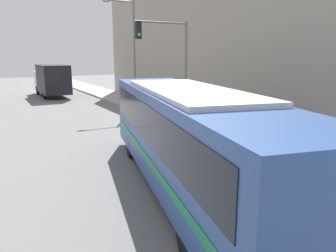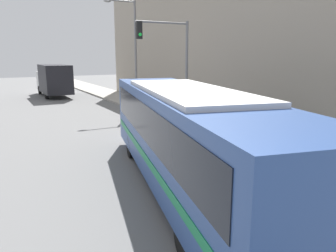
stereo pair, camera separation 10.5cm
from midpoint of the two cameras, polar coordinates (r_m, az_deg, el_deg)
The scene contains 10 objects.
ground_plane at distance 9.59m, azimuth 7.05°, elevation -13.74°, with size 120.00×120.00×0.00m, color slate.
sidewalk at distance 29.47m, azimuth -6.14°, elevation 4.25°, with size 3.24×70.00×0.15m.
building_facade at distance 26.83m, azimuth 7.63°, elevation 13.88°, with size 6.00×27.40×9.92m.
city_bus at distance 10.02m, azimuth 3.57°, elevation -1.27°, with size 5.31×12.48×3.22m.
delivery_truck at distance 35.43m, azimuth -19.21°, elevation 7.69°, with size 2.45×7.38×3.20m.
fire_hydrant at distance 16.03m, azimuth 11.77°, elevation -1.09°, with size 0.24×0.32×0.79m.
traffic_light_pole at distance 18.91m, azimuth 0.69°, elevation 12.24°, with size 3.28×0.35×5.90m.
parking_meter at distance 17.91m, azimuth 6.50°, elevation 2.13°, with size 0.14×0.14×1.32m.
street_lamp at distance 26.21m, azimuth -6.18°, elevation 13.74°, with size 2.53×0.28×8.03m.
pedestrian_near_corner at distance 16.43m, azimuth 14.80°, elevation 1.07°, with size 0.34×0.34×1.85m.
Camera 2 is at (-5.08, -6.96, 4.21)m, focal length 35.00 mm.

